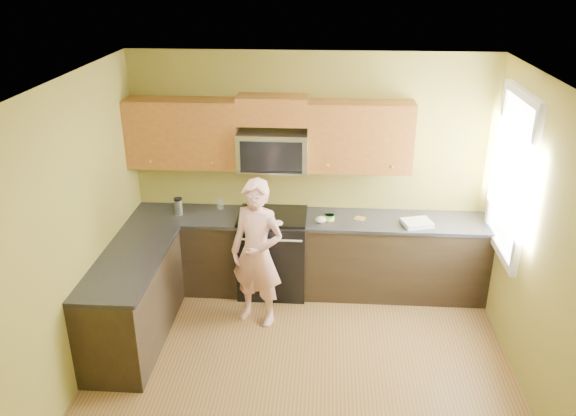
# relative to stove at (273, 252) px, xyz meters

# --- Properties ---
(floor) EXTENTS (4.00, 4.00, 0.00)m
(floor) POSITION_rel_stove_xyz_m (0.40, -1.68, -0.47)
(floor) COLOR brown
(floor) RESTS_ON ground
(ceiling) EXTENTS (4.00, 4.00, 0.00)m
(ceiling) POSITION_rel_stove_xyz_m (0.40, -1.68, 2.23)
(ceiling) COLOR white
(ceiling) RESTS_ON ground
(wall_back) EXTENTS (4.00, 0.00, 4.00)m
(wall_back) POSITION_rel_stove_xyz_m (0.40, 0.32, 0.88)
(wall_back) COLOR olive
(wall_back) RESTS_ON ground
(wall_left) EXTENTS (0.00, 4.00, 4.00)m
(wall_left) POSITION_rel_stove_xyz_m (-1.60, -1.68, 0.88)
(wall_left) COLOR olive
(wall_left) RESTS_ON ground
(wall_right) EXTENTS (0.00, 4.00, 4.00)m
(wall_right) POSITION_rel_stove_xyz_m (2.40, -1.68, 0.88)
(wall_right) COLOR olive
(wall_right) RESTS_ON ground
(cabinet_back_run) EXTENTS (4.00, 0.60, 0.88)m
(cabinet_back_run) POSITION_rel_stove_xyz_m (0.40, 0.02, -0.03)
(cabinet_back_run) COLOR black
(cabinet_back_run) RESTS_ON floor
(cabinet_left_run) EXTENTS (0.60, 1.60, 0.88)m
(cabinet_left_run) POSITION_rel_stove_xyz_m (-1.30, -1.08, -0.03)
(cabinet_left_run) COLOR black
(cabinet_left_run) RESTS_ON floor
(countertop_back) EXTENTS (4.00, 0.62, 0.04)m
(countertop_back) POSITION_rel_stove_xyz_m (0.40, 0.01, 0.43)
(countertop_back) COLOR black
(countertop_back) RESTS_ON cabinet_back_run
(countertop_left) EXTENTS (0.62, 1.60, 0.04)m
(countertop_left) POSITION_rel_stove_xyz_m (-1.29, -1.08, 0.43)
(countertop_left) COLOR black
(countertop_left) RESTS_ON cabinet_left_run
(stove) EXTENTS (0.76, 0.65, 0.95)m
(stove) POSITION_rel_stove_xyz_m (0.00, 0.00, 0.00)
(stove) COLOR black
(stove) RESTS_ON floor
(microwave) EXTENTS (0.76, 0.40, 0.42)m
(microwave) POSITION_rel_stove_xyz_m (0.00, 0.12, 0.97)
(microwave) COLOR silver
(microwave) RESTS_ON wall_back
(upper_cab_left) EXTENTS (1.22, 0.33, 0.75)m
(upper_cab_left) POSITION_rel_stove_xyz_m (-0.99, 0.16, 0.97)
(upper_cab_left) COLOR #945922
(upper_cab_left) RESTS_ON wall_back
(upper_cab_right) EXTENTS (1.12, 0.33, 0.75)m
(upper_cab_right) POSITION_rel_stove_xyz_m (0.94, 0.16, 0.97)
(upper_cab_right) COLOR #945922
(upper_cab_right) RESTS_ON wall_back
(upper_cab_over_mw) EXTENTS (0.76, 0.33, 0.30)m
(upper_cab_over_mw) POSITION_rel_stove_xyz_m (0.00, 0.16, 1.62)
(upper_cab_over_mw) COLOR #945922
(upper_cab_over_mw) RESTS_ON wall_back
(window) EXTENTS (0.06, 1.06, 1.66)m
(window) POSITION_rel_stove_xyz_m (2.38, -0.48, 1.17)
(window) COLOR white
(window) RESTS_ON wall_right
(woman) EXTENTS (0.68, 0.57, 1.59)m
(woman) POSITION_rel_stove_xyz_m (-0.10, -0.64, 0.32)
(woman) COLOR #FF837F
(woman) RESTS_ON floor
(frying_pan) EXTENTS (0.33, 0.48, 0.06)m
(frying_pan) POSITION_rel_stove_xyz_m (-0.10, -0.09, 0.47)
(frying_pan) COLOR black
(frying_pan) RESTS_ON stove
(butter_tub) EXTENTS (0.13, 0.13, 0.08)m
(butter_tub) POSITION_rel_stove_xyz_m (0.64, -0.03, 0.45)
(butter_tub) COLOR #FFFE43
(butter_tub) RESTS_ON countertop_back
(toast_slice) EXTENTS (0.14, 0.14, 0.01)m
(toast_slice) POSITION_rel_stove_xyz_m (0.97, 0.01, 0.45)
(toast_slice) COLOR #B27F47
(toast_slice) RESTS_ON countertop_back
(napkin_a) EXTENTS (0.12, 0.13, 0.06)m
(napkin_a) POSITION_rel_stove_xyz_m (0.08, -0.23, 0.48)
(napkin_a) COLOR silver
(napkin_a) RESTS_ON countertop_back
(napkin_b) EXTENTS (0.13, 0.14, 0.07)m
(napkin_b) POSITION_rel_stove_xyz_m (0.54, -0.10, 0.48)
(napkin_b) COLOR silver
(napkin_b) RESTS_ON countertop_back
(dish_towel) EXTENTS (0.35, 0.31, 0.05)m
(dish_towel) POSITION_rel_stove_xyz_m (1.58, -0.10, 0.47)
(dish_towel) COLOR white
(dish_towel) RESTS_ON countertop_back
(travel_mug) EXTENTS (0.10, 0.10, 0.20)m
(travel_mug) POSITION_rel_stove_xyz_m (-1.06, 0.00, 0.45)
(travel_mug) COLOR silver
(travel_mug) RESTS_ON countertop_back
(glass_c) EXTENTS (0.07, 0.07, 0.12)m
(glass_c) POSITION_rel_stove_xyz_m (-0.62, 0.20, 0.51)
(glass_c) COLOR silver
(glass_c) RESTS_ON countertop_back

